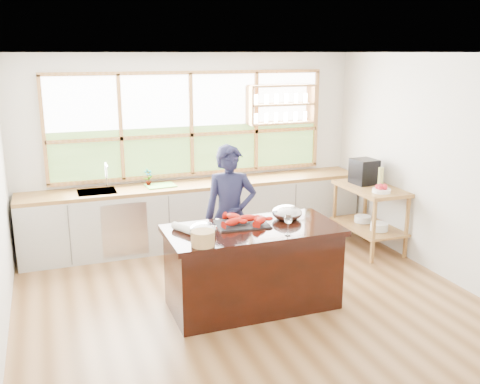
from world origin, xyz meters
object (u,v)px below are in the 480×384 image
island (253,267)px  cook (230,216)px  espresso_machine (364,171)px  wicker_basket (203,238)px

island → cook: 0.77m
island → espresso_machine: 2.62m
cook → wicker_basket: bearing=-108.0°
island → cook: cook is taller
wicker_basket → espresso_machine: bearing=29.8°
island → espresso_machine: bearing=30.5°
cook → wicker_basket: (-0.63, -1.01, 0.13)m
espresso_machine → island: bearing=-153.4°
cook → wicker_basket: size_ratio=7.29×
espresso_machine → cook: bearing=-168.3°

